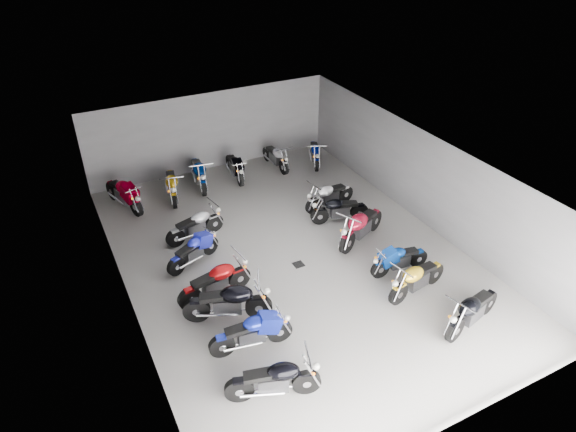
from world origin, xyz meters
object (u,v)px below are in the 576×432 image
(motorcycle_left_f, at_px, (196,225))
(motorcycle_right_e, at_px, (339,209))
(motorcycle_back_e, at_px, (276,157))
(motorcycle_back_f, at_px, (315,153))
(drain_grate, at_px, (299,264))
(motorcycle_right_b, at_px, (417,279))
(motorcycle_left_e, at_px, (194,251))
(motorcycle_left_d, at_px, (216,282))
(motorcycle_right_f, at_px, (329,195))
(motorcycle_left_c, at_px, (229,302))
(motorcycle_left_a, at_px, (274,380))
(motorcycle_right_a, at_px, (472,311))
(motorcycle_right_d, at_px, (361,226))
(motorcycle_back_d, at_px, (235,167))
(motorcycle_right_c, at_px, (399,259))
(motorcycle_left_b, at_px, (252,332))
(motorcycle_back_a, at_px, (124,194))
(motorcycle_back_b, at_px, (172,185))

(motorcycle_left_f, xyz_separation_m, motorcycle_right_e, (4.73, -1.30, -0.00))
(motorcycle_back_e, relative_size, motorcycle_back_f, 1.07)
(motorcycle_left_f, bearing_deg, drain_grate, 29.11)
(motorcycle_right_b, bearing_deg, motorcycle_left_e, 40.74)
(motorcycle_back_e, bearing_deg, motorcycle_left_d, 49.68)
(motorcycle_right_e, xyz_separation_m, motorcycle_right_f, (0.18, 0.97, 0.01))
(motorcycle_left_c, bearing_deg, motorcycle_left_d, -157.85)
(motorcycle_left_a, xyz_separation_m, motorcycle_right_a, (5.56, -0.35, 0.01))
(drain_grate, xyz_separation_m, motorcycle_left_f, (-2.33, 2.83, 0.49))
(motorcycle_right_d, height_order, motorcycle_back_d, motorcycle_right_d)
(motorcycle_left_f, height_order, motorcycle_right_e, motorcycle_left_f)
(motorcycle_right_e, distance_m, motorcycle_back_e, 4.75)
(motorcycle_left_d, relative_size, motorcycle_back_e, 1.09)
(motorcycle_right_e, bearing_deg, motorcycle_back_d, 38.46)
(motorcycle_back_f, bearing_deg, motorcycle_left_f, 50.07)
(motorcycle_left_d, distance_m, motorcycle_left_f, 3.11)
(motorcycle_right_c, bearing_deg, motorcycle_back_d, 18.40)
(motorcycle_back_d, bearing_deg, drain_grate, 91.25)
(motorcycle_back_d, bearing_deg, motorcycle_right_f, 125.47)
(motorcycle_left_a, distance_m, motorcycle_left_b, 1.59)
(motorcycle_left_d, xyz_separation_m, motorcycle_right_e, (5.17, 1.78, -0.04))
(motorcycle_right_b, bearing_deg, motorcycle_right_d, -11.18)
(drain_grate, relative_size, motorcycle_back_f, 0.17)
(motorcycle_right_b, distance_m, motorcycle_back_a, 10.66)
(motorcycle_left_a, distance_m, motorcycle_back_e, 11.52)
(motorcycle_right_d, bearing_deg, motorcycle_right_f, -29.01)
(motorcycle_right_f, bearing_deg, drain_grate, 126.03)
(motorcycle_right_c, distance_m, motorcycle_back_b, 8.86)
(motorcycle_left_e, xyz_separation_m, motorcycle_left_f, (0.50, 1.29, 0.03))
(motorcycle_left_f, bearing_deg, motorcycle_left_e, -31.46)
(motorcycle_back_f, bearing_deg, motorcycle_back_a, 23.99)
(motorcycle_left_b, bearing_deg, motorcycle_right_d, 125.45)
(motorcycle_left_e, distance_m, motorcycle_right_b, 6.67)
(motorcycle_right_c, distance_m, motorcycle_right_e, 3.21)
(motorcycle_left_c, distance_m, motorcycle_left_f, 4.09)
(motorcycle_back_d, bearing_deg, motorcycle_back_a, 9.16)
(drain_grate, xyz_separation_m, motorcycle_left_a, (-2.79, -4.06, 0.52))
(motorcycle_left_e, distance_m, motorcycle_left_f, 1.38)
(motorcycle_left_e, bearing_deg, motorcycle_left_a, -22.83)
(motorcycle_right_a, bearing_deg, motorcycle_right_e, -10.79)
(motorcycle_right_e, height_order, motorcycle_back_b, motorcycle_back_b)
(motorcycle_back_f, bearing_deg, motorcycle_back_d, 18.85)
(motorcycle_right_d, bearing_deg, motorcycle_back_e, -23.50)
(motorcycle_left_d, bearing_deg, motorcycle_back_f, 124.76)
(motorcycle_right_a, bearing_deg, motorcycle_left_b, 56.09)
(drain_grate, distance_m, motorcycle_left_c, 3.09)
(motorcycle_left_d, xyz_separation_m, motorcycle_right_f, (5.35, 2.75, -0.03))
(motorcycle_left_a, xyz_separation_m, motorcycle_right_d, (5.20, 4.27, 0.05))
(motorcycle_right_b, xyz_separation_m, motorcycle_right_e, (0.06, 4.21, -0.03))
(motorcycle_left_c, distance_m, motorcycle_back_f, 9.76)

